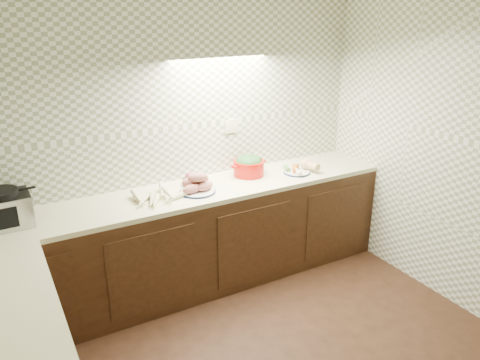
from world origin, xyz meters
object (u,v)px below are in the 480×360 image
onion_bowl (192,180)px  dutch_oven (249,165)px  toaster_oven (2,210)px  parsnip_pile (151,196)px  sweet_potato_plate (197,185)px  veg_plate (301,168)px

onion_bowl → dutch_oven: size_ratio=0.46×
toaster_oven → onion_bowl: toaster_oven is taller
dutch_oven → parsnip_pile: bearing=-178.3°
toaster_oven → sweet_potato_plate: toaster_oven is taller
parsnip_pile → sweet_potato_plate: bearing=-3.2°
onion_bowl → veg_plate: 1.03m
toaster_oven → veg_plate: bearing=-3.8°
dutch_oven → veg_plate: bearing=-24.6°
sweet_potato_plate → onion_bowl: (0.03, 0.16, -0.02)m
onion_bowl → veg_plate: size_ratio=0.55×
onion_bowl → dutch_oven: (0.55, -0.02, 0.05)m
sweet_potato_plate → dutch_oven: (0.58, 0.14, 0.03)m
toaster_oven → onion_bowl: 1.45m
dutch_oven → sweet_potato_plate: bearing=-171.6°
toaster_oven → parsnip_pile: toaster_oven is taller
sweet_potato_plate → veg_plate: sweet_potato_plate is taller
toaster_oven → veg_plate: (2.46, -0.10, -0.08)m
parsnip_pile → sweet_potato_plate: size_ratio=1.48×
parsnip_pile → dutch_oven: dutch_oven is taller
sweet_potato_plate → onion_bowl: bearing=80.6°
onion_bowl → sweet_potato_plate: bearing=-99.4°
toaster_oven → sweet_potato_plate: 1.43m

